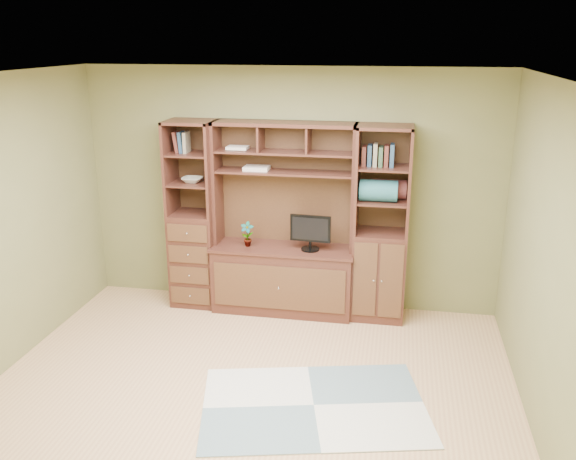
% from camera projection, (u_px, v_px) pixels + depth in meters
% --- Properties ---
extents(room, '(4.60, 4.10, 2.64)m').
position_uv_depth(room, '(244.00, 251.00, 4.71)').
color(room, tan).
rests_on(room, ground).
extents(center_hutch, '(1.54, 0.53, 2.05)m').
position_uv_depth(center_hutch, '(283.00, 221.00, 6.42)').
color(center_hutch, '#442118').
rests_on(center_hutch, ground).
extents(left_tower, '(0.50, 0.45, 2.05)m').
position_uv_depth(left_tower, '(194.00, 215.00, 6.64)').
color(left_tower, '#442118').
rests_on(left_tower, ground).
extents(right_tower, '(0.55, 0.45, 2.05)m').
position_uv_depth(right_tower, '(381.00, 225.00, 6.28)').
color(right_tower, '#442118').
rests_on(right_tower, ground).
extents(rug, '(2.04, 1.59, 0.01)m').
position_uv_depth(rug, '(314.00, 405.00, 4.97)').
color(rug, '#AAB1AF').
rests_on(rug, ground).
extents(monitor, '(0.44, 0.22, 0.53)m').
position_uv_depth(monitor, '(310.00, 226.00, 6.35)').
color(monitor, black).
rests_on(monitor, center_hutch).
extents(orchid, '(0.14, 0.10, 0.27)m').
position_uv_depth(orchid, '(247.00, 234.00, 6.51)').
color(orchid, '#AD663A').
rests_on(orchid, center_hutch).
extents(magazines, '(0.26, 0.19, 0.04)m').
position_uv_depth(magazines, '(257.00, 168.00, 6.40)').
color(magazines, beige).
rests_on(magazines, center_hutch).
extents(bowl, '(0.22, 0.22, 0.05)m').
position_uv_depth(bowl, '(192.00, 180.00, 6.52)').
color(bowl, beige).
rests_on(bowl, left_tower).
extents(blanket_teal, '(0.38, 0.22, 0.22)m').
position_uv_depth(blanket_teal, '(379.00, 191.00, 6.13)').
color(blanket_teal, '#286169').
rests_on(blanket_teal, right_tower).
extents(blanket_red, '(0.36, 0.20, 0.20)m').
position_uv_depth(blanket_red, '(389.00, 189.00, 6.24)').
color(blanket_red, brown).
rests_on(blanket_red, right_tower).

